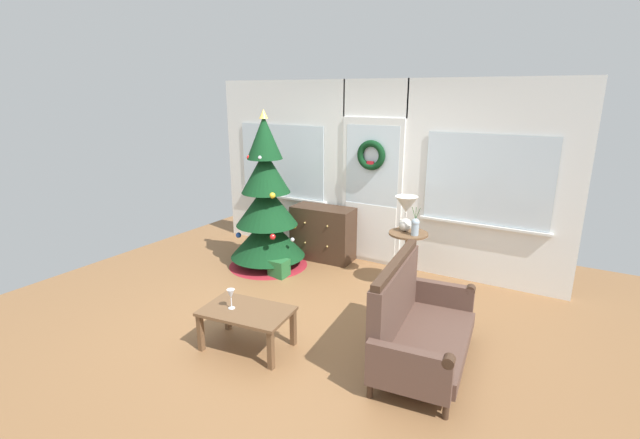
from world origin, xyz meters
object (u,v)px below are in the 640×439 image
at_px(coffee_table, 247,315).
at_px(wine_glass, 231,295).
at_px(settee_sofa, 414,323).
at_px(table_lamp, 406,209).
at_px(gift_box, 279,268).
at_px(side_table, 408,249).
at_px(dresser_cabinet, 323,233).
at_px(christmas_tree, 267,211).
at_px(flower_vase, 415,226).

height_order(coffee_table, wine_glass, wine_glass).
relative_size(settee_sofa, table_lamp, 3.42).
relative_size(settee_sofa, gift_box, 6.45).
bearing_deg(table_lamp, side_table, -33.69).
xyz_separation_m(dresser_cabinet, settee_sofa, (2.05, -1.86, -0.01)).
relative_size(christmas_tree, settee_sofa, 1.44).
distance_m(settee_sofa, wine_glass, 1.72).
bearing_deg(settee_sofa, gift_box, 156.15).
distance_m(table_lamp, flower_vase, 0.25).
bearing_deg(side_table, table_lamp, 146.31).
xyz_separation_m(side_table, gift_box, (-1.57, -0.55, -0.39)).
relative_size(table_lamp, coffee_table, 0.49).
bearing_deg(table_lamp, flower_vase, -32.01).
xyz_separation_m(settee_sofa, gift_box, (-2.21, 0.98, -0.26)).
height_order(settee_sofa, gift_box, settee_sofa).
distance_m(christmas_tree, dresser_cabinet, 0.92).
bearing_deg(gift_box, settee_sofa, -23.85).
bearing_deg(christmas_tree, gift_box, -34.08).
distance_m(side_table, flower_vase, 0.35).
bearing_deg(gift_box, side_table, 19.26).
distance_m(coffee_table, gift_box, 1.77).
xyz_separation_m(side_table, table_lamp, (-0.06, 0.04, 0.49)).
bearing_deg(wine_glass, settee_sofa, 22.41).
xyz_separation_m(christmas_tree, settee_sofa, (2.58, -1.23, -0.42)).
bearing_deg(christmas_tree, wine_glass, -62.00).
xyz_separation_m(christmas_tree, coffee_table, (1.14, -1.83, -0.45)).
relative_size(christmas_tree, wine_glass, 11.10).
bearing_deg(settee_sofa, table_lamp, 113.90).
height_order(flower_vase, wine_glass, flower_vase).
relative_size(coffee_table, gift_box, 3.86).
height_order(side_table, table_lamp, table_lamp).
bearing_deg(coffee_table, table_lamp, 71.00).
bearing_deg(settee_sofa, coffee_table, -157.33).
xyz_separation_m(wine_glass, gift_box, (-0.63, 1.63, -0.42)).
xyz_separation_m(christmas_tree, dresser_cabinet, (0.53, 0.63, -0.40)).
bearing_deg(table_lamp, coffee_table, -109.00).
relative_size(side_table, wine_glass, 3.68).
bearing_deg(gift_box, dresser_cabinet, 79.49).
distance_m(settee_sofa, side_table, 1.66).
distance_m(christmas_tree, wine_glass, 2.14).
height_order(flower_vase, gift_box, flower_vase).
xyz_separation_m(dresser_cabinet, side_table, (1.41, -0.33, 0.12)).
relative_size(flower_vase, wine_glass, 1.79).
relative_size(wine_glass, gift_box, 0.84).
xyz_separation_m(settee_sofa, flower_vase, (-0.53, 1.47, 0.46)).
relative_size(coffee_table, wine_glass, 4.61).
distance_m(settee_sofa, flower_vase, 1.63).
bearing_deg(flower_vase, wine_glass, -116.27).
height_order(christmas_tree, side_table, christmas_tree).
relative_size(side_table, flower_vase, 2.05).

